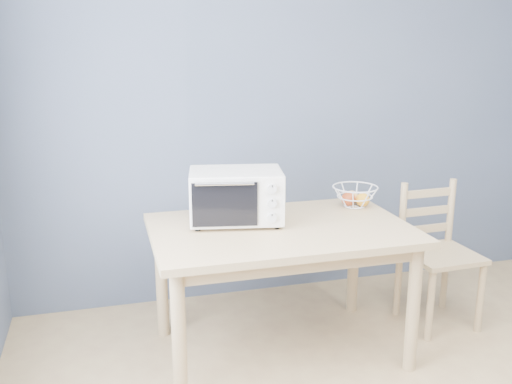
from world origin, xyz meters
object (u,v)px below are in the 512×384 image
object	(u,v)px
toaster_oven	(232,196)
fruit_basket	(354,196)
dining_chair	(437,256)
dining_table	(281,244)

from	to	relation	value
toaster_oven	fruit_basket	distance (m)	0.80
fruit_basket	dining_chair	distance (m)	0.65
toaster_oven	dining_table	bearing A→B (deg)	-19.75
dining_chair	fruit_basket	bearing A→B (deg)	160.67
dining_table	toaster_oven	xyz separation A→B (m)	(-0.24, 0.14, 0.26)
dining_table	dining_chair	world-z (taller)	dining_chair
fruit_basket	dining_chair	size ratio (longest dim) A/B	0.38
dining_table	toaster_oven	distance (m)	0.38
toaster_oven	fruit_basket	world-z (taller)	toaster_oven
fruit_basket	dining_chair	world-z (taller)	dining_chair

